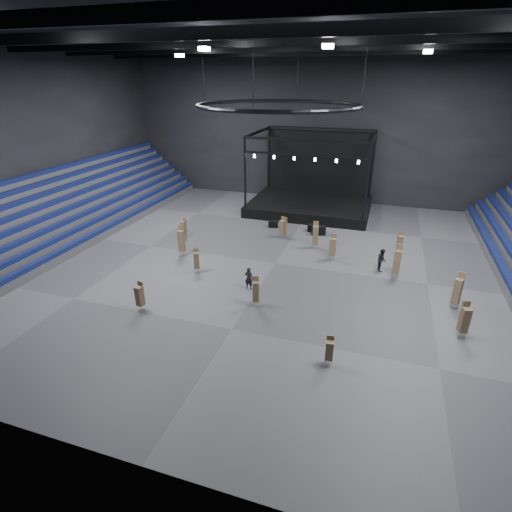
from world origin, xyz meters
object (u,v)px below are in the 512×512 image
(stage, at_px, (311,198))
(crew_member, at_px, (382,260))
(chair_stack_8, at_px, (282,227))
(flight_case_left, at_px, (273,224))
(flight_case_mid, at_px, (318,231))
(chair_stack_1, at_px, (457,290))
(chair_stack_10, at_px, (329,350))
(chair_stack_3, at_px, (181,240))
(chair_stack_5, at_px, (315,235))
(chair_stack_12, at_px, (333,247))
(chair_stack_13, at_px, (140,295))
(flight_case_right, at_px, (313,228))
(chair_stack_4, at_px, (464,319))
(man_center, at_px, (249,278))
(chair_stack_11, at_px, (184,228))
(chair_stack_9, at_px, (256,291))
(chair_stack_7, at_px, (284,227))
(chair_stack_0, at_px, (196,260))
(chair_stack_2, at_px, (397,261))
(chair_stack_6, at_px, (400,242))

(stage, height_order, crew_member, stage)
(chair_stack_8, relative_size, crew_member, 1.16)
(flight_case_left, relative_size, flight_case_mid, 0.75)
(chair_stack_1, height_order, chair_stack_10, chair_stack_1)
(chair_stack_3, bearing_deg, chair_stack_5, 12.62)
(chair_stack_12, bearing_deg, chair_stack_13, -129.58)
(flight_case_right, bearing_deg, stage, 102.98)
(stage, bearing_deg, chair_stack_4, -58.73)
(stage, xyz_separation_m, man_center, (-0.71, -21.27, -0.54))
(chair_stack_11, bearing_deg, chair_stack_3, -43.55)
(flight_case_left, distance_m, chair_stack_9, 16.25)
(chair_stack_1, height_order, man_center, chair_stack_1)
(stage, bearing_deg, man_center, -91.91)
(flight_case_right, distance_m, chair_stack_7, 3.61)
(chair_stack_5, bearing_deg, chair_stack_9, -112.43)
(chair_stack_0, height_order, chair_stack_7, chair_stack_0)
(chair_stack_5, bearing_deg, chair_stack_13, -135.18)
(chair_stack_13, bearing_deg, chair_stack_7, 81.41)
(chair_stack_5, xyz_separation_m, chair_stack_10, (3.79, -16.42, -0.37))
(chair_stack_12, xyz_separation_m, chair_stack_13, (-11.51, -12.54, -0.13))
(flight_case_left, bearing_deg, chair_stack_10, -66.22)
(stage, height_order, chair_stack_0, stage)
(flight_case_mid, xyz_separation_m, chair_stack_3, (-10.90, -9.03, 1.03))
(flight_case_right, xyz_separation_m, chair_stack_2, (8.27, -8.25, 1.07))
(chair_stack_1, bearing_deg, chair_stack_5, 170.15)
(chair_stack_6, relative_size, chair_stack_7, 0.96)
(chair_stack_1, distance_m, chair_stack_3, 22.62)
(chair_stack_7, xyz_separation_m, chair_stack_8, (-0.18, -0.27, 0.06))
(chair_stack_4, distance_m, chair_stack_12, 13.08)
(stage, height_order, chair_stack_3, stage)
(chair_stack_2, xyz_separation_m, chair_stack_12, (-5.40, 1.83, -0.19))
(flight_case_mid, height_order, chair_stack_8, chair_stack_8)
(flight_case_right, height_order, chair_stack_3, chair_stack_3)
(chair_stack_2, relative_size, man_center, 1.58)
(chair_stack_6, bearing_deg, man_center, -151.71)
(chair_stack_3, distance_m, chair_stack_9, 10.96)
(chair_stack_4, height_order, man_center, chair_stack_4)
(chair_stack_7, bearing_deg, chair_stack_2, -10.96)
(stage, xyz_separation_m, chair_stack_7, (-0.80, -10.00, -0.36))
(flight_case_mid, bearing_deg, chair_stack_10, -78.49)
(chair_stack_7, bearing_deg, chair_stack_5, -10.28)
(chair_stack_1, relative_size, chair_stack_6, 1.38)
(chair_stack_0, xyz_separation_m, chair_stack_6, (16.04, 9.39, -0.04))
(chair_stack_0, height_order, chair_stack_13, chair_stack_13)
(chair_stack_4, bearing_deg, man_center, 155.59)
(flight_case_left, distance_m, chair_stack_10, 22.64)
(flight_case_left, bearing_deg, chair_stack_8, -58.54)
(chair_stack_6, bearing_deg, chair_stack_9, -143.11)
(chair_stack_6, bearing_deg, flight_case_right, 144.58)
(chair_stack_2, height_order, chair_stack_3, chair_stack_3)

